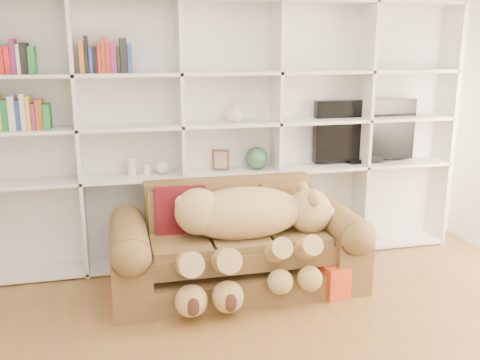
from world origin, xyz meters
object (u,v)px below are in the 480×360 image
object	(u,v)px
gift_box	(337,277)
tv	(365,132)
teddy_bear	(248,226)
sofa	(237,249)

from	to	relation	value
gift_box	tv	xyz separation A→B (m)	(0.65, 0.96, 1.04)
teddy_bear	gift_box	size ratio (longest dim) A/B	4.34
tv	teddy_bear	bearing A→B (deg)	-149.27
teddy_bear	gift_box	bearing A→B (deg)	-17.86
teddy_bear	tv	world-z (taller)	tv
gift_box	tv	world-z (taller)	tv
gift_box	tv	size ratio (longest dim) A/B	0.32
sofa	gift_box	xyz separation A→B (m)	(0.78, -0.31, -0.19)
sofa	tv	size ratio (longest dim) A/B	1.98
gift_box	teddy_bear	bearing A→B (deg)	169.33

